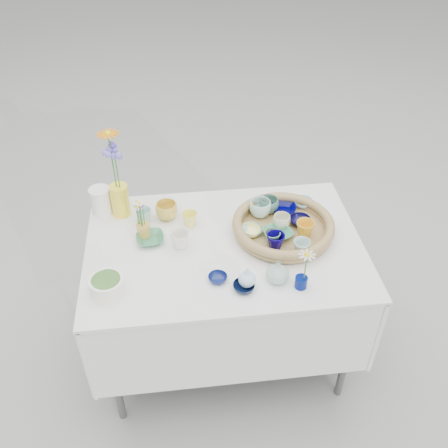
{
  "coord_description": "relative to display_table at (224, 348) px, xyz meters",
  "views": [
    {
      "loc": [
        -0.2,
        -1.7,
        2.27
      ],
      "look_at": [
        0.0,
        0.02,
        0.87
      ],
      "focal_mm": 40.0,
      "sensor_mm": 36.0,
      "label": 1
    }
  ],
  "objects": [
    {
      "name": "fluted_bowl",
      "position": [
        -0.51,
        -0.24,
        0.8
      ],
      "size": [
        0.15,
        0.15,
        0.07
      ],
      "primitive_type": null,
      "rotation": [
        0.0,
        0.0,
        -0.05
      ],
      "color": "white",
      "rests_on": "display_table"
    },
    {
      "name": "tray_ceramic_5",
      "position": [
        0.13,
        0.05,
        0.8
      ],
      "size": [
        0.12,
        0.12,
        0.03
      ],
      "primitive_type": "imported",
      "rotation": [
        0.0,
        0.0,
        -0.26
      ],
      "color": "#91BCAF",
      "rests_on": "wicker_tray"
    },
    {
      "name": "tray_ceramic_8",
      "position": [
        0.42,
        0.23,
        0.8
      ],
      "size": [
        0.11,
        0.11,
        0.03
      ],
      "primitive_type": "imported",
      "rotation": [
        0.0,
        0.0,
        -0.17
      ],
      "color": "#A0DBFD",
      "rests_on": "wicker_tray"
    },
    {
      "name": "tray_ceramic_1",
      "position": [
        0.37,
        0.09,
        0.8
      ],
      "size": [
        0.11,
        0.11,
        0.03
      ],
      "primitive_type": "imported",
      "rotation": [
        0.0,
        0.0,
        0.07
      ],
      "color": "black",
      "rests_on": "wicker_tray"
    },
    {
      "name": "ground",
      "position": [
        0.0,
        0.0,
        0.0
      ],
      "size": [
        80.0,
        80.0,
        0.0
      ],
      "primitive_type": "plane",
      "color": "#9E9E9B"
    },
    {
      "name": "wicker_tray",
      "position": [
        0.28,
        0.05,
        0.8
      ],
      "size": [
        0.47,
        0.47,
        0.08
      ],
      "primitive_type": null,
      "color": "olive",
      "rests_on": "display_table"
    },
    {
      "name": "loose_ceramic_4",
      "position": [
        -0.06,
        -0.22,
        0.78
      ],
      "size": [
        0.11,
        0.11,
        0.03
      ],
      "primitive_type": "imported",
      "rotation": [
        0.0,
        0.0,
        -0.42
      ],
      "color": "#0E1A53",
      "rests_on": "display_table"
    },
    {
      "name": "tray_ceramic_7",
      "position": [
        0.28,
        0.07,
        0.82
      ],
      "size": [
        0.09,
        0.09,
        0.07
      ],
      "primitive_type": "imported",
      "rotation": [
        0.0,
        0.0,
        0.12
      ],
      "color": "beige",
      "rests_on": "wicker_tray"
    },
    {
      "name": "tray_ceramic_4",
      "position": [
        0.21,
        -0.04,
        0.82
      ],
      "size": [
        0.08,
        0.08,
        0.07
      ],
      "primitive_type": "imported",
      "rotation": [
        0.0,
        0.0,
        -0.13
      ],
      "color": "#609666",
      "rests_on": "wicker_tray"
    },
    {
      "name": "tray_ceramic_9",
      "position": [
        0.22,
        -0.07,
        0.82
      ],
      "size": [
        0.08,
        0.08,
        0.08
      ],
      "primitive_type": "imported",
      "rotation": [
        0.0,
        0.0,
        0.01
      ],
      "color": "#080054",
      "rests_on": "wicker_tray"
    },
    {
      "name": "tall_vase_yellow",
      "position": [
        -0.47,
        0.29,
        0.85
      ],
      "size": [
        0.11,
        0.11,
        0.16
      ],
      "primitive_type": "cylinder",
      "rotation": [
        0.0,
        0.0,
        0.38
      ],
      "color": "yellow",
      "rests_on": "display_table"
    },
    {
      "name": "loose_ceramic_2",
      "position": [
        -0.34,
        0.06,
        0.78
      ],
      "size": [
        0.14,
        0.14,
        0.03
      ],
      "primitive_type": "imported",
      "rotation": [
        0.0,
        0.0,
        0.11
      ],
      "color": "#41875D",
      "rests_on": "display_table"
    },
    {
      "name": "white_pitcher",
      "position": [
        -0.57,
        0.31,
        0.83
      ],
      "size": [
        0.17,
        0.14,
        0.14
      ],
      "primitive_type": null,
      "rotation": [
        0.0,
        0.0,
        0.33
      ],
      "color": "white",
      "rests_on": "display_table"
    },
    {
      "name": "tray_ceramic_11",
      "position": [
        0.32,
        -0.12,
        0.82
      ],
      "size": [
        0.1,
        0.1,
        0.07
      ],
      "primitive_type": "imported",
      "rotation": [
        0.0,
        0.0,
        0.43
      ],
      "color": "#AACDC5",
      "rests_on": "wicker_tray"
    },
    {
      "name": "gerbera",
      "position": [
        -0.48,
        0.29,
        1.07
      ],
      "size": [
        0.14,
        0.14,
        0.3
      ],
      "primitive_type": null,
      "rotation": [
        0.0,
        0.0,
        -0.27
      ],
      "color": "orange",
      "rests_on": "tall_vase_yellow"
    },
    {
      "name": "display_table",
      "position": [
        0.0,
        0.0,
        0.0
      ],
      "size": [
        1.26,
        0.86,
        0.77
      ],
      "primitive_type": null,
      "color": "white",
      "rests_on": "ground"
    },
    {
      "name": "loose_ceramic_5",
      "position": [
        -0.36,
        0.22,
        0.8
      ],
      "size": [
        0.09,
        0.09,
        0.07
      ],
      "primitive_type": "imported",
      "rotation": [
        0.0,
        0.0,
        0.22
      ],
      "color": "#95CCBD",
      "rests_on": "display_table"
    },
    {
      "name": "tray_ceramic_6",
      "position": [
        0.19,
        0.17,
        0.82
      ],
      "size": [
        0.1,
        0.1,
        0.08
      ],
      "primitive_type": "imported",
      "rotation": [
        0.0,
        0.0,
        -0.0
      ],
      "color": "silver",
      "rests_on": "wicker_tray"
    },
    {
      "name": "loose_ceramic_3",
      "position": [
        -0.2,
        0.01,
        0.81
      ],
      "size": [
        0.1,
        0.1,
        0.08
      ],
      "primitive_type": "imported",
      "rotation": [
        0.0,
        0.0,
        -0.24
      ],
      "color": "white",
      "rests_on": "display_table"
    },
    {
      "name": "hydrangea",
      "position": [
        -0.46,
        0.27,
        1.02
      ],
      "size": [
        0.08,
        0.08,
        0.26
      ],
      "primitive_type": null,
      "rotation": [
        0.0,
        0.0,
        0.07
      ],
      "color": "#5D41C8",
      "rests_on": "tall_vase_yellow"
    },
    {
      "name": "bud_vase_seafoam",
      "position": [
        0.19,
        -0.25,
        0.82
      ],
      "size": [
        0.12,
        0.12,
        0.1
      ],
      "primitive_type": "imported",
      "rotation": [
        0.0,
        0.0,
        0.25
      ],
      "color": "#98BAAE",
      "rests_on": "display_table"
    },
    {
      "name": "daisy_cup",
      "position": [
        -0.36,
        0.11,
        0.8
      ],
      "size": [
        0.07,
        0.07,
        0.07
      ],
      "primitive_type": "cylinder",
      "rotation": [
        0.0,
        0.0,
        0.21
      ],
      "color": "gold",
      "rests_on": "display_table"
    },
    {
      "name": "tray_ceramic_0",
      "position": [
        0.31,
        0.2,
        0.8
      ],
      "size": [
        0.15,
        0.15,
        0.03
      ],
      "primitive_type": "imported",
      "rotation": [
        0.0,
        0.0,
        -0.25
      ],
      "color": "#010046",
      "rests_on": "wicker_tray"
    },
    {
      "name": "loose_ceramic_1",
      "position": [
        -0.15,
        0.16,
        0.8
      ],
      "size": [
        0.08,
        0.08,
        0.07
      ],
      "primitive_type": "imported",
      "rotation": [
        0.0,
        0.0,
        0.05
      ],
      "color": "#FFF55D",
      "rests_on": "display_table"
    },
    {
      "name": "bud_vase_paleblue",
      "position": [
        0.06,
        -0.27,
        0.82
      ],
      "size": [
        0.08,
        0.08,
        0.11
      ],
      "primitive_type": null,
      "rotation": [
        0.0,
        0.0,
        0.18
      ],
      "color": "silver",
      "rests_on": "display_table"
    },
    {
      "name": "tray_ceramic_3",
      "position": [
        0.25,
        0.01,
        0.8
      ],
      "size": [
        0.16,
        0.16,
        0.03
      ],
      "primitive_type": "imported",
      "rotation": [
        0.0,
        0.0,
        0.39
      ],
      "color": "#3F946E",
      "rests_on": "wicker_tray"
    },
    {
      "name": "tray_ceramic_2",
      "position": [
        0.37,
        -0.0,
        0.82
      ],
      "size": [
        0.11,
        0.11,
        0.08
      ],
      "primitive_type": "imported",
      "rotation": [
        0.0,
        0.0,
        -0.31
      ],
      "color": "gold",
      "rests_on": "wicker_tray"
    },
    {
      "name": "tray_ceramic_10",
      "position": [
        0.12,
        0.04,
        0.8
      ],
      "size": [
        0.12,
        0.12,
        0.03
      ],
      "primitive_type": "imported",
      "rotation": [
        0.0,
        0.0,
        -0.3
      ],
      "color": "#FFF683",
      "rests_on": "wicker_tray"
    },
    {
      "name": "daisy_posy",
      "position": [
        -0.37,
        0.1,
        0.9
      ],
      "size": [
        0.09,
        0.09,
        0.14
      ],
      "primitive_type": null,
      "rotation": [
        0.0,
        0.0,
        -0.14
      ],
      "color": "white",
      "rests_on": "daisy_cup"
    },
    {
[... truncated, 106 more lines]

